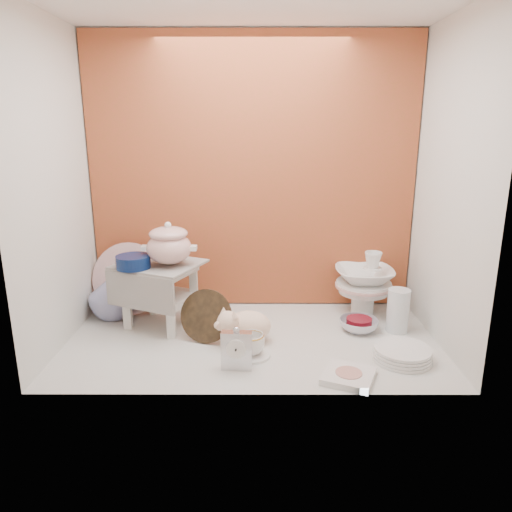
{
  "coord_description": "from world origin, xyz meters",
  "views": [
    {
      "loc": [
        0.02,
        -2.16,
        1.03
      ],
      "look_at": [
        0.02,
        0.02,
        0.42
      ],
      "focal_mm": 33.61,
      "sensor_mm": 36.0,
      "label": 1
    }
  ],
  "objects_px": {
    "mantel_clock": "(237,348)",
    "crystal_bowl": "(359,325)",
    "soup_tureen": "(169,244)",
    "plush_pig": "(248,325)",
    "gold_rim_teacup": "(251,344)",
    "porcelain_tower": "(364,283)",
    "dinner_plate_stack": "(402,354)",
    "floral_platter": "(128,279)",
    "blue_white_vase": "(113,294)",
    "step_stool": "(161,294)"
  },
  "relations": [
    {
      "from": "soup_tureen",
      "to": "dinner_plate_stack",
      "type": "distance_m",
      "value": 1.22
    },
    {
      "from": "step_stool",
      "to": "dinner_plate_stack",
      "type": "distance_m",
      "value": 1.22
    },
    {
      "from": "step_stool",
      "to": "blue_white_vase",
      "type": "xyz_separation_m",
      "value": [
        -0.28,
        0.1,
        -0.04
      ]
    },
    {
      "from": "dinner_plate_stack",
      "to": "crystal_bowl",
      "type": "xyz_separation_m",
      "value": [
        -0.13,
        0.31,
        0.0
      ]
    },
    {
      "from": "step_stool",
      "to": "gold_rim_teacup",
      "type": "bearing_deg",
      "value": -12.67
    },
    {
      "from": "soup_tureen",
      "to": "plush_pig",
      "type": "distance_m",
      "value": 0.57
    },
    {
      "from": "floral_platter",
      "to": "mantel_clock",
      "type": "distance_m",
      "value": 0.9
    },
    {
      "from": "porcelain_tower",
      "to": "step_stool",
      "type": "bearing_deg",
      "value": -171.77
    },
    {
      "from": "plush_pig",
      "to": "crystal_bowl",
      "type": "height_order",
      "value": "plush_pig"
    },
    {
      "from": "step_stool",
      "to": "soup_tureen",
      "type": "distance_m",
      "value": 0.29
    },
    {
      "from": "floral_platter",
      "to": "soup_tureen",
      "type": "bearing_deg",
      "value": -37.28
    },
    {
      "from": "blue_white_vase",
      "to": "crystal_bowl",
      "type": "height_order",
      "value": "blue_white_vase"
    },
    {
      "from": "gold_rim_teacup",
      "to": "mantel_clock",
      "type": "bearing_deg",
      "value": -117.67
    },
    {
      "from": "blue_white_vase",
      "to": "gold_rim_teacup",
      "type": "height_order",
      "value": "blue_white_vase"
    },
    {
      "from": "soup_tureen",
      "to": "crystal_bowl",
      "type": "height_order",
      "value": "soup_tureen"
    },
    {
      "from": "mantel_clock",
      "to": "crystal_bowl",
      "type": "bearing_deg",
      "value": 36.84
    },
    {
      "from": "gold_rim_teacup",
      "to": "dinner_plate_stack",
      "type": "relative_size",
      "value": 0.47
    },
    {
      "from": "soup_tureen",
      "to": "gold_rim_teacup",
      "type": "distance_m",
      "value": 0.65
    },
    {
      "from": "floral_platter",
      "to": "blue_white_vase",
      "type": "height_order",
      "value": "floral_platter"
    },
    {
      "from": "gold_rim_teacup",
      "to": "step_stool",
      "type": "bearing_deg",
      "value": 143.36
    },
    {
      "from": "soup_tureen",
      "to": "dinner_plate_stack",
      "type": "height_order",
      "value": "soup_tureen"
    },
    {
      "from": "blue_white_vase",
      "to": "porcelain_tower",
      "type": "relative_size",
      "value": 0.74
    },
    {
      "from": "dinner_plate_stack",
      "to": "step_stool",
      "type": "bearing_deg",
      "value": 161.38
    },
    {
      "from": "blue_white_vase",
      "to": "gold_rim_teacup",
      "type": "distance_m",
      "value": 0.89
    },
    {
      "from": "gold_rim_teacup",
      "to": "plush_pig",
      "type": "bearing_deg",
      "value": 95.78
    },
    {
      "from": "step_stool",
      "to": "plush_pig",
      "type": "bearing_deg",
      "value": 0.6
    },
    {
      "from": "soup_tureen",
      "to": "mantel_clock",
      "type": "xyz_separation_m",
      "value": [
        0.35,
        -0.44,
        -0.35
      ]
    },
    {
      "from": "plush_pig",
      "to": "mantel_clock",
      "type": "bearing_deg",
      "value": -101.15
    },
    {
      "from": "plush_pig",
      "to": "dinner_plate_stack",
      "type": "xyz_separation_m",
      "value": [
        0.69,
        -0.19,
        -0.05
      ]
    },
    {
      "from": "step_stool",
      "to": "floral_platter",
      "type": "relative_size",
      "value": 0.98
    },
    {
      "from": "blue_white_vase",
      "to": "porcelain_tower",
      "type": "bearing_deg",
      "value": 2.24
    },
    {
      "from": "gold_rim_teacup",
      "to": "porcelain_tower",
      "type": "height_order",
      "value": "porcelain_tower"
    },
    {
      "from": "blue_white_vase",
      "to": "soup_tureen",
      "type": "bearing_deg",
      "value": -21.74
    },
    {
      "from": "crystal_bowl",
      "to": "plush_pig",
      "type": "bearing_deg",
      "value": -167.51
    },
    {
      "from": "step_stool",
      "to": "gold_rim_teacup",
      "type": "xyz_separation_m",
      "value": [
        0.47,
        -0.35,
        -0.11
      ]
    },
    {
      "from": "blue_white_vase",
      "to": "gold_rim_teacup",
      "type": "xyz_separation_m",
      "value": [
        0.76,
        -0.46,
        -0.07
      ]
    },
    {
      "from": "blue_white_vase",
      "to": "crystal_bowl",
      "type": "relative_size",
      "value": 1.34
    },
    {
      "from": "soup_tureen",
      "to": "blue_white_vase",
      "type": "bearing_deg",
      "value": 158.26
    },
    {
      "from": "soup_tureen",
      "to": "gold_rim_teacup",
      "type": "bearing_deg",
      "value": -37.71
    },
    {
      "from": "crystal_bowl",
      "to": "mantel_clock",
      "type": "bearing_deg",
      "value": -146.94
    },
    {
      "from": "soup_tureen",
      "to": "plush_pig",
      "type": "relative_size",
      "value": 0.94
    },
    {
      "from": "floral_platter",
      "to": "crystal_bowl",
      "type": "height_order",
      "value": "floral_platter"
    },
    {
      "from": "gold_rim_teacup",
      "to": "soup_tureen",
      "type": "bearing_deg",
      "value": 142.29
    },
    {
      "from": "mantel_clock",
      "to": "crystal_bowl",
      "type": "xyz_separation_m",
      "value": [
        0.61,
        0.4,
        -0.07
      ]
    },
    {
      "from": "mantel_clock",
      "to": "dinner_plate_stack",
      "type": "relative_size",
      "value": 0.73
    },
    {
      "from": "soup_tureen",
      "to": "crystal_bowl",
      "type": "distance_m",
      "value": 1.05
    },
    {
      "from": "dinner_plate_stack",
      "to": "blue_white_vase",
      "type": "bearing_deg",
      "value": 161.08
    },
    {
      "from": "step_stool",
      "to": "blue_white_vase",
      "type": "height_order",
      "value": "step_stool"
    },
    {
      "from": "floral_platter",
      "to": "porcelain_tower",
      "type": "height_order",
      "value": "floral_platter"
    },
    {
      "from": "plush_pig",
      "to": "gold_rim_teacup",
      "type": "relative_size",
      "value": 2.27
    }
  ]
}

